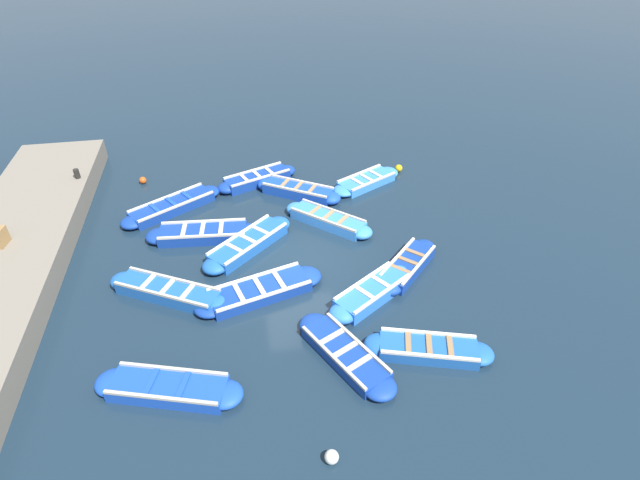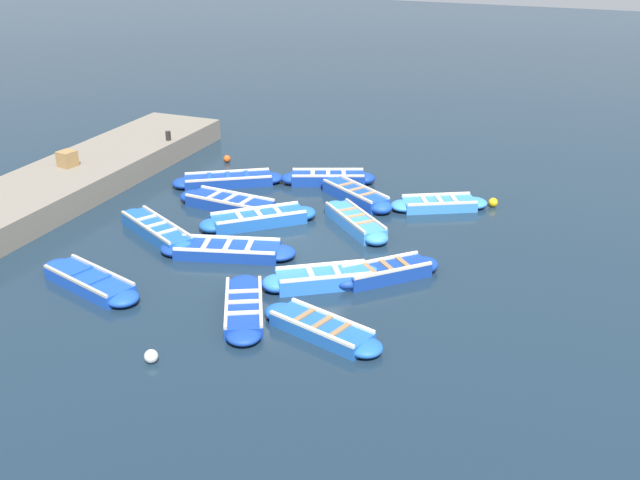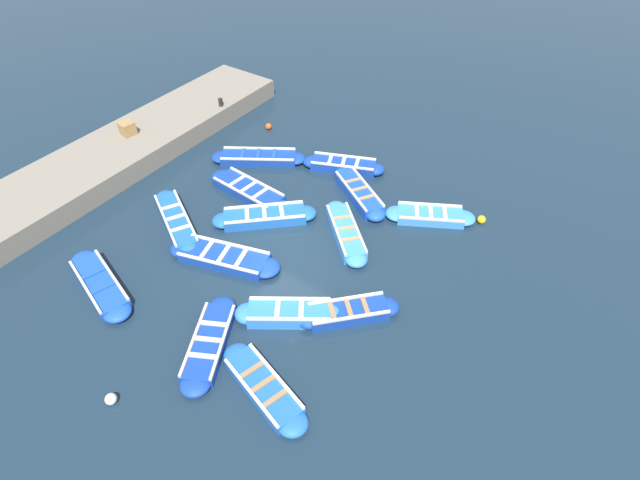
# 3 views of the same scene
# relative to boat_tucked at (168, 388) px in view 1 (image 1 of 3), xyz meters

# --- Properties ---
(ground_plane) EXTENTS (120.00, 120.00, 0.00)m
(ground_plane) POSITION_rel_boat_tucked_xyz_m (-3.79, -4.31, -0.17)
(ground_plane) COLOR #162838
(boat_tucked) EXTENTS (3.68, 1.87, 0.40)m
(boat_tucked) POSITION_rel_boat_tucked_xyz_m (0.00, 0.00, 0.00)
(boat_tucked) COLOR #1947B7
(boat_tucked) RESTS_ON ground
(boat_far_corner) EXTENTS (3.38, 1.96, 0.45)m
(boat_far_corner) POSITION_rel_boat_tucked_xyz_m (-2.81, -9.67, 0.03)
(boat_far_corner) COLOR navy
(boat_far_corner) RESTS_ON ground
(boat_drifting) EXTENTS (3.22, 2.26, 0.38)m
(boat_drifting) POSITION_rel_boat_tucked_xyz_m (-7.04, -8.79, -0.01)
(boat_drifting) COLOR #3884E0
(boat_drifting) RESTS_ON ground
(boat_centre) EXTENTS (3.98, 1.97, 0.39)m
(boat_centre) POSITION_rel_boat_tucked_xyz_m (-2.39, -3.04, -0.00)
(boat_centre) COLOR navy
(boat_centre) RESTS_ON ground
(boat_bow_out) EXTENTS (3.31, 3.11, 0.44)m
(boat_bow_out) POSITION_rel_boat_tucked_xyz_m (-2.20, -5.38, 0.02)
(boat_bow_out) COLOR #1E59AD
(boat_bow_out) RESTS_ON ground
(boat_near_quay) EXTENTS (3.11, 2.42, 0.47)m
(boat_near_quay) POSITION_rel_boat_tucked_xyz_m (-5.57, -2.35, 0.04)
(boat_near_quay) COLOR blue
(boat_near_quay) RESTS_ON ground
(boat_inner_gap) EXTENTS (3.72, 2.52, 0.44)m
(boat_inner_gap) POSITION_rel_boat_tucked_xyz_m (0.22, -3.43, 0.02)
(boat_inner_gap) COLOR #1E59AD
(boat_inner_gap) RESTS_ON ground
(boat_outer_left) EXTENTS (3.86, 1.21, 0.42)m
(boat_outer_left) POSITION_rel_boat_tucked_xyz_m (-0.74, -6.24, 0.01)
(boat_outer_left) COLOR navy
(boat_outer_left) RESTS_ON ground
(boat_end_of_row) EXTENTS (2.28, 3.39, 0.37)m
(boat_end_of_row) POSITION_rel_boat_tucked_xyz_m (-4.31, -0.31, -0.01)
(boat_end_of_row) COLOR navy
(boat_end_of_row) RESTS_ON ground
(boat_broadside) EXTENTS (2.99, 2.88, 0.43)m
(boat_broadside) POSITION_rel_boat_tucked_xyz_m (-5.03, -6.31, 0.02)
(boat_broadside) COLOR #3884E0
(boat_broadside) RESTS_ON ground
(boat_mid_row) EXTENTS (3.27, 2.47, 0.46)m
(boat_mid_row) POSITION_rel_boat_tucked_xyz_m (-4.28, -8.44, 0.03)
(boat_mid_row) COLOR #1947B7
(boat_mid_row) RESTS_ON ground
(boat_stern_in) EXTENTS (2.69, 2.72, 0.44)m
(boat_stern_in) POSITION_rel_boat_tucked_xyz_m (-6.96, -3.37, 0.02)
(boat_stern_in) COLOR navy
(boat_stern_in) RESTS_ON ground
(boat_alongside) EXTENTS (3.75, 2.79, 0.41)m
(boat_alongside) POSITION_rel_boat_tucked_xyz_m (0.40, -8.21, 0.01)
(boat_alongside) COLOR navy
(boat_alongside) RESTS_ON ground
(boat_outer_right) EXTENTS (3.37, 1.71, 0.38)m
(boat_outer_right) POSITION_rel_boat_tucked_xyz_m (-6.43, -0.08, -0.01)
(boat_outer_right) COLOR #1E59AD
(boat_outer_right) RESTS_ON ground
(bollard_north) EXTENTS (0.20, 0.20, 0.35)m
(bollard_north) POSITION_rel_boat_tucked_xyz_m (3.79, -9.78, 0.83)
(bollard_north) COLOR black
(bollard_north) RESTS_ON quay_wall
(buoy_orange_near) EXTENTS (0.28, 0.28, 0.28)m
(buoy_orange_near) POSITION_rel_boat_tucked_xyz_m (1.67, -10.46, -0.03)
(buoy_orange_near) COLOR #E05119
(buoy_orange_near) RESTS_ON ground
(buoy_yellow_far) EXTENTS (0.31, 0.31, 0.31)m
(buoy_yellow_far) POSITION_rel_boat_tucked_xyz_m (-3.44, 2.35, -0.02)
(buoy_yellow_far) COLOR silver
(buoy_yellow_far) RESTS_ON ground
(buoy_white_drifting) EXTENTS (0.30, 0.30, 0.30)m
(buoy_white_drifting) POSITION_rel_boat_tucked_xyz_m (-8.64, -9.63, -0.02)
(buoy_white_drifting) COLOR #EAB214
(buoy_white_drifting) RESTS_ON ground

